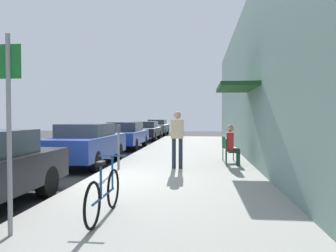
{
  "coord_description": "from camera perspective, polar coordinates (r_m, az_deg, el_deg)",
  "views": [
    {
      "loc": [
        2.85,
        -7.7,
        1.66
      ],
      "look_at": [
        1.38,
        6.7,
        1.25
      ],
      "focal_mm": 34.46,
      "sensor_mm": 36.0,
      "label": 1
    }
  ],
  "objects": [
    {
      "name": "street_sign",
      "position": [
        4.61,
        -26.3,
        1.23
      ],
      "size": [
        0.32,
        0.06,
        2.6
      ],
      "color": "gray",
      "rests_on": "sidewalk_slab"
    },
    {
      "name": "pedestrian_standing",
      "position": [
        9.58,
        1.65,
        -1.61
      ],
      "size": [
        0.36,
        0.22,
        1.7
      ],
      "color": "#232838",
      "rests_on": "sidewalk_slab"
    },
    {
      "name": "parked_car_4",
      "position": [
        29.41,
        -1.89,
        -0.19
      ],
      "size": [
        1.8,
        4.4,
        1.43
      ],
      "color": "#47514C",
      "rests_on": "ground_plane"
    },
    {
      "name": "parked_car_3",
      "position": [
        23.27,
        -3.95,
        -0.76
      ],
      "size": [
        1.8,
        4.4,
        1.35
      ],
      "color": "black",
      "rests_on": "ground_plane"
    },
    {
      "name": "seated_patron_0",
      "position": [
        10.43,
        11.23,
        -3.06
      ],
      "size": [
        0.44,
        0.37,
        1.29
      ],
      "color": "#232838",
      "rests_on": "sidewalk_slab"
    },
    {
      "name": "parked_car_2",
      "position": [
        17.05,
        -7.58,
        -1.56
      ],
      "size": [
        1.8,
        4.4,
        1.39
      ],
      "color": "navy",
      "rests_on": "ground_plane"
    },
    {
      "name": "parked_car_1",
      "position": [
        11.46,
        -14.38,
        -3.0
      ],
      "size": [
        1.8,
        4.4,
        1.42
      ],
      "color": "navy",
      "rests_on": "ground_plane"
    },
    {
      "name": "bicycle_0",
      "position": [
        5.12,
        -11.25,
        -11.71
      ],
      "size": [
        0.46,
        1.71,
        0.9
      ],
      "color": "black",
      "rests_on": "sidewalk_slab"
    },
    {
      "name": "sidewalk_slab",
      "position": [
        9.84,
        2.27,
        -7.74
      ],
      "size": [
        4.5,
        32.0,
        0.12
      ],
      "primitive_type": "cube",
      "color": "#9E9B93",
      "rests_on": "ground_plane"
    },
    {
      "name": "cafe_chair_0",
      "position": [
        10.45,
        10.9,
        -4.11
      ],
      "size": [
        0.46,
        0.46,
        0.87
      ],
      "color": "#14592D",
      "rests_on": "sidewalk_slab"
    },
    {
      "name": "ground_plane",
      "position": [
        8.37,
        -14.43,
        -9.86
      ],
      "size": [
        60.0,
        60.0,
        0.0
      ],
      "primitive_type": "plane",
      "color": "#2D2D30"
    },
    {
      "name": "cafe_chair_1",
      "position": [
        11.41,
        10.48,
        -3.63
      ],
      "size": [
        0.52,
        0.52,
        0.87
      ],
      "color": "#14592D",
      "rests_on": "sidewalk_slab"
    },
    {
      "name": "parking_meter",
      "position": [
        9.56,
        -8.76,
        -3.04
      ],
      "size": [
        0.12,
        0.1,
        1.32
      ],
      "color": "slate",
      "rests_on": "sidewalk_slab"
    },
    {
      "name": "building_facade",
      "position": [
        9.95,
        16.37,
        9.15
      ],
      "size": [
        1.4,
        32.0,
        5.96
      ],
      "color": "gray",
      "rests_on": "ground_plane"
    }
  ]
}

